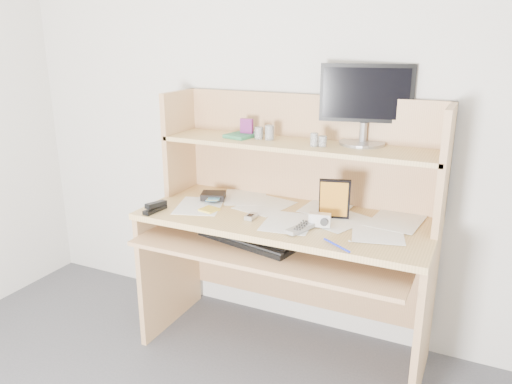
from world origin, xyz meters
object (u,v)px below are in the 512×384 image
at_px(keyboard, 248,238).
at_px(game_case, 334,199).
at_px(desk, 291,221).
at_px(monitor, 366,102).
at_px(tv_remote, 302,228).

bearing_deg(keyboard, game_case, 40.64).
relative_size(desk, monitor, 3.24).
bearing_deg(game_case, keyboard, -167.70).
height_order(desk, tv_remote, desk).
bearing_deg(desk, tv_remote, -58.31).
distance_m(desk, tv_remote, 0.28).
xyz_separation_m(desk, tv_remote, (0.14, -0.23, 0.07)).
distance_m(keyboard, monitor, 0.85).
height_order(desk, game_case, desk).
relative_size(desk, keyboard, 2.71).
bearing_deg(keyboard, monitor, 57.15).
xyz_separation_m(keyboard, monitor, (0.42, 0.41, 0.61)).
relative_size(game_case, monitor, 0.46).
xyz_separation_m(desk, game_case, (0.23, -0.04, 0.16)).
distance_m(keyboard, tv_remote, 0.28).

